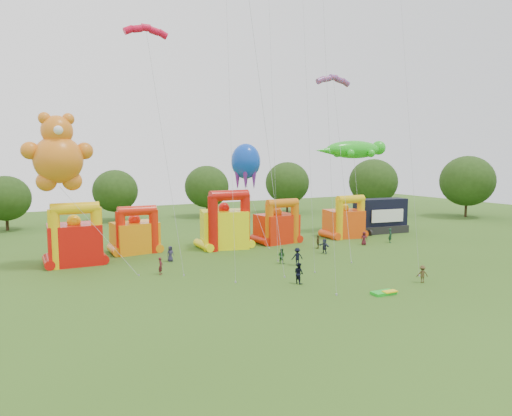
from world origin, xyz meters
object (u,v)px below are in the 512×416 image
bouncy_castle_2 (225,226)px  gecko_kite (356,176)px  octopus_kite (250,183)px  bouncy_castle_0 (75,241)px  teddy_bear_kite (86,207)px  spectator_4 (318,242)px  stage_trailer (380,216)px  spectator_0 (170,254)px

bouncy_castle_2 → gecko_kite: bearing=2.6°
octopus_kite → bouncy_castle_0: bearing=-177.4°
gecko_kite → bouncy_castle_0: bearing=-177.6°
bouncy_castle_2 → gecko_kite: (21.38, 0.99, 5.65)m
teddy_bear_kite → spectator_4: bearing=-4.0°
bouncy_castle_0 → octopus_kite: (21.03, 0.95, 5.39)m
bouncy_castle_2 → gecko_kite: size_ratio=0.53×
stage_trailer → gecko_kite: (-3.66, 1.41, 5.93)m
bouncy_castle_0 → spectator_4: (27.26, -5.16, -1.68)m
bouncy_castle_2 → stage_trailer: 25.04m
bouncy_castle_2 → teddy_bear_kite: 17.49m
bouncy_castle_0 → spectator_4: 27.79m
bouncy_castle_0 → gecko_kite: (38.80, 1.65, 5.87)m
gecko_kite → octopus_kite: bearing=-177.7°
bouncy_castle_2 → stage_trailer: size_ratio=0.88×
bouncy_castle_0 → octopus_kite: 21.73m
bouncy_castle_0 → teddy_bear_kite: size_ratio=0.42×
bouncy_castle_0 → octopus_kite: size_ratio=0.51×
octopus_kite → teddy_bear_kite: bearing=-168.2°
bouncy_castle_0 → bouncy_castle_2: bouncy_castle_2 is taller
bouncy_castle_0 → stage_trailer: 42.46m
stage_trailer → spectator_4: 16.21m
bouncy_castle_2 → spectator_0: size_ratio=4.29×
spectator_0 → octopus_kite: bearing=8.1°
spectator_4 → gecko_kite: bearing=168.7°
bouncy_castle_0 → octopus_kite: bearing=2.6°
spectator_4 → stage_trailer: bearing=157.7°
spectator_0 → spectator_4: (18.14, -1.70, -0.01)m
bouncy_castle_0 → bouncy_castle_2: (17.42, 0.67, 0.22)m
stage_trailer → spectator_4: (-15.20, -5.40, -1.62)m
teddy_bear_kite → spectator_0: (8.35, -0.16, -5.47)m
bouncy_castle_0 → spectator_0: size_ratio=3.93×
bouncy_castle_2 → stage_trailer: bearing=-1.0°
gecko_kite → bouncy_castle_2: bearing=-177.4°
spectator_0 → teddy_bear_kite: bearing=166.7°
stage_trailer → octopus_kite: 22.12m
stage_trailer → spectator_0: 33.58m
teddy_bear_kite → stage_trailer: bearing=4.8°
stage_trailer → gecko_kite: 7.11m
stage_trailer → spectator_0: size_ratio=4.87×
teddy_bear_kite → gecko_kite: size_ratio=1.14×
stage_trailer → spectator_0: bearing=-173.7°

